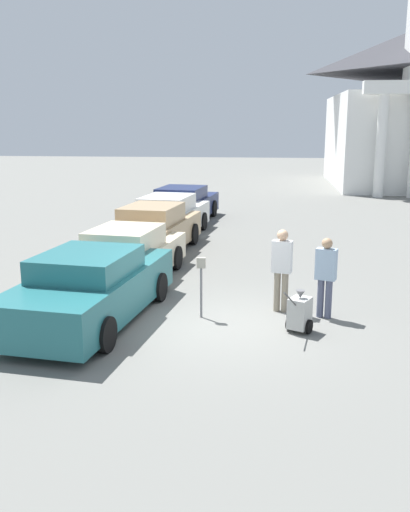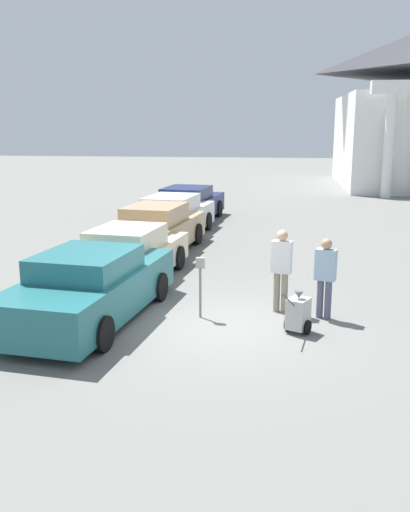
{
  "view_description": "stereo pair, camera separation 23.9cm",
  "coord_description": "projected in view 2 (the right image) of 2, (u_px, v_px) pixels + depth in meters",
  "views": [
    {
      "loc": [
        1.01,
        -10.86,
        3.96
      ],
      "look_at": [
        -0.39,
        1.44,
        1.1
      ],
      "focal_mm": 40.0,
      "sensor_mm": 36.0,
      "label": 1
    },
    {
      "loc": [
        1.25,
        -10.83,
        3.96
      ],
      "look_at": [
        -0.39,
        1.44,
        1.1
      ],
      "focal_mm": 40.0,
      "sensor_mm": 36.0,
      "label": 2
    }
  ],
  "objects": [
    {
      "name": "parked_car_cream",
      "position": [
        129.0,
        256.0,
        14.63
      ],
      "size": [
        2.33,
        4.93,
        1.43
      ],
      "rotation": [
        0.0,
        0.0,
        -0.12
      ],
      "color": "beige",
      "rests_on": "ground_plane"
    },
    {
      "name": "parked_car_navy",
      "position": [
        188.0,
        205.0,
        23.65
      ],
      "size": [
        2.54,
        5.37,
        1.46
      ],
      "rotation": [
        0.0,
        0.0,
        -0.12
      ],
      "color": "#19234C",
      "rests_on": "ground_plane"
    },
    {
      "name": "parked_car_white",
      "position": [
        173.0,
        218.0,
        20.4
      ],
      "size": [
        2.4,
        5.43,
        1.51
      ],
      "rotation": [
        0.0,
        0.0,
        -0.12
      ],
      "color": "silver",
      "rests_on": "ground_plane"
    },
    {
      "name": "parked_car_teal",
      "position": [
        91.0,
        287.0,
        11.73
      ],
      "size": [
        2.53,
        5.21,
        1.48
      ],
      "rotation": [
        0.0,
        0.0,
        -0.12
      ],
      "color": "#23666B",
      "rests_on": "ground_plane"
    },
    {
      "name": "person_worker",
      "position": [
        281.0,
        265.0,
        12.13
      ],
      "size": [
        0.46,
        0.3,
        1.8
      ],
      "rotation": [
        0.0,
        0.0,
        2.93
      ],
      "color": "gray",
      "rests_on": "ground_plane"
    },
    {
      "name": "parked_car_tan",
      "position": [
        157.0,
        231.0,
        17.86
      ],
      "size": [
        2.38,
        5.2,
        1.54
      ],
      "rotation": [
        0.0,
        0.0,
        -0.12
      ],
      "color": "tan",
      "rests_on": "ground_plane"
    },
    {
      "name": "equipment_cart",
      "position": [
        298.0,
        313.0,
        11.05
      ],
      "size": [
        0.62,
        0.97,
        1.0
      ],
      "rotation": [
        0.0,
        0.0,
        -0.45
      ],
      "color": "#B2B2AD",
      "rests_on": "ground_plane"
    },
    {
      "name": "parking_meter",
      "position": [
        200.0,
        276.0,
        11.8
      ],
      "size": [
        0.18,
        0.09,
        1.29
      ],
      "color": "slate",
      "rests_on": "ground_plane"
    },
    {
      "name": "ground_plane",
      "position": [
        215.0,
        325.0,
        11.51
      ],
      "size": [
        120.0,
        120.0,
        0.0
      ],
      "primitive_type": "plane",
      "color": "slate"
    },
    {
      "name": "person_supervisor",
      "position": [
        325.0,
        273.0,
        11.73
      ],
      "size": [
        0.47,
        0.34,
        1.7
      ],
      "rotation": [
        0.0,
        0.0,
        2.81
      ],
      "color": "#515670",
      "rests_on": "ground_plane"
    }
  ]
}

